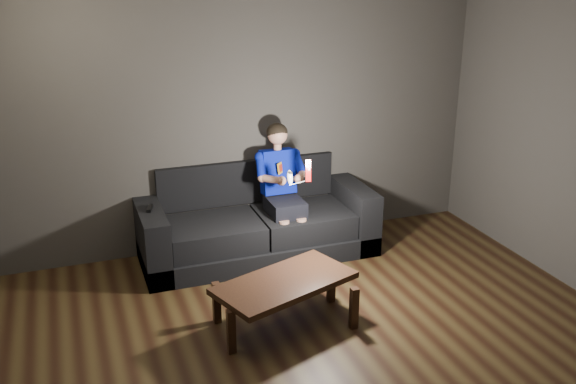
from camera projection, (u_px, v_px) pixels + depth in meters
name	position (u px, v px, depth m)	size (l,w,h in m)	color
floor	(342.00, 377.00, 4.55)	(5.00, 5.00, 0.00)	black
back_wall	(241.00, 115.00, 6.30)	(5.00, 0.04, 2.70)	#3C3834
sofa	(255.00, 225.00, 6.41)	(2.29, 0.99, 0.89)	black
child	(282.00, 179.00, 6.28)	(0.49, 0.60, 1.21)	black
wii_remote_red	(308.00, 170.00, 5.82)	(0.07, 0.08, 0.21)	red
nunchuk_white	(290.00, 177.00, 5.79)	(0.06, 0.09, 0.14)	white
wii_remote_black	(150.00, 208.00, 5.89)	(0.08, 0.16, 0.03)	black
coffee_table	(285.00, 286.00, 5.09)	(1.23, 0.90, 0.40)	black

